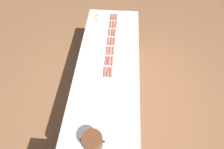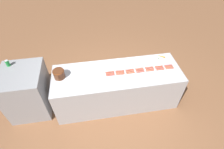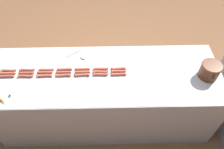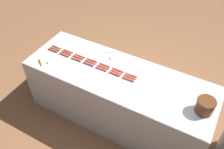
# 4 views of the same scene
# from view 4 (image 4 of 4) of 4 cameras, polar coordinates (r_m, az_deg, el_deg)

# --- Properties ---
(ground_plane) EXTENTS (20.00, 20.00, 0.00)m
(ground_plane) POSITION_cam_4_polar(r_m,az_deg,el_deg) (3.80, 1.35, -9.39)
(ground_plane) COLOR brown
(griddle_counter) EXTENTS (0.86, 2.49, 0.85)m
(griddle_counter) POSITION_cam_4_polar(r_m,az_deg,el_deg) (3.47, 1.47, -5.14)
(griddle_counter) COLOR #ADAFB5
(griddle_counter) RESTS_ON ground_plane
(hot_dog_0) EXTENTS (0.04, 0.17, 0.03)m
(hot_dog_0) POSITION_cam_4_polar(r_m,az_deg,el_deg) (3.65, -12.54, 6.12)
(hot_dog_0) COLOR #B35D46
(hot_dog_0) RESTS_ON griddle_counter
(hot_dog_1) EXTENTS (0.04, 0.17, 0.03)m
(hot_dog_1) POSITION_cam_4_polar(r_m,az_deg,el_deg) (3.55, -10.03, 5.26)
(hot_dog_1) COLOR #B35440
(hot_dog_1) RESTS_ON griddle_counter
(hot_dog_2) EXTENTS (0.03, 0.17, 0.03)m
(hot_dog_2) POSITION_cam_4_polar(r_m,az_deg,el_deg) (3.44, -7.29, 4.23)
(hot_dog_2) COLOR #B45D44
(hot_dog_2) RESTS_ON griddle_counter
(hot_dog_3) EXTENTS (0.03, 0.17, 0.03)m
(hot_dog_3) POSITION_cam_4_polar(r_m,az_deg,el_deg) (3.35, -4.53, 3.24)
(hot_dog_3) COLOR #B85445
(hot_dog_3) RESTS_ON griddle_counter
(hot_dog_4) EXTENTS (0.03, 0.17, 0.03)m
(hot_dog_4) POSITION_cam_4_polar(r_m,az_deg,el_deg) (3.27, -1.69, 2.19)
(hot_dog_4) COLOR #BE5B3E
(hot_dog_4) RESTS_ON griddle_counter
(hot_dog_5) EXTENTS (0.03, 0.17, 0.03)m
(hot_dog_5) POSITION_cam_4_polar(r_m,az_deg,el_deg) (3.20, 1.36, 1.04)
(hot_dog_5) COLOR #BC5A41
(hot_dog_5) RESTS_ON griddle_counter
(hot_dog_6) EXTENTS (0.04, 0.17, 0.03)m
(hot_dog_6) POSITION_cam_4_polar(r_m,az_deg,el_deg) (3.14, 4.43, -0.16)
(hot_dog_6) COLOR #BE5143
(hot_dog_6) RESTS_ON griddle_counter
(hot_dog_7) EXTENTS (0.03, 0.17, 0.03)m
(hot_dog_7) POSITION_cam_4_polar(r_m,az_deg,el_deg) (3.63, -12.88, 5.75)
(hot_dog_7) COLOR #B45E41
(hot_dog_7) RESTS_ON griddle_counter
(hot_dog_8) EXTENTS (0.03, 0.17, 0.03)m
(hot_dog_8) POSITION_cam_4_polar(r_m,az_deg,el_deg) (3.52, -10.42, 4.85)
(hot_dog_8) COLOR #B75144
(hot_dog_8) RESTS_ON griddle_counter
(hot_dog_9) EXTENTS (0.03, 0.17, 0.03)m
(hot_dog_9) POSITION_cam_4_polar(r_m,az_deg,el_deg) (3.42, -7.78, 3.91)
(hot_dog_9) COLOR #B55441
(hot_dog_9) RESTS_ON griddle_counter
(hot_dog_10) EXTENTS (0.03, 0.17, 0.03)m
(hot_dog_10) POSITION_cam_4_polar(r_m,az_deg,el_deg) (3.33, -4.99, 2.85)
(hot_dog_10) COLOR #B35241
(hot_dog_10) RESTS_ON griddle_counter
(hot_dog_11) EXTENTS (0.03, 0.17, 0.03)m
(hot_dog_11) POSITION_cam_4_polar(r_m,az_deg,el_deg) (3.24, -2.03, 1.72)
(hot_dog_11) COLOR #B95C44
(hot_dog_11) RESTS_ON griddle_counter
(hot_dog_12) EXTENTS (0.04, 0.17, 0.03)m
(hot_dog_12) POSITION_cam_4_polar(r_m,az_deg,el_deg) (3.17, 0.95, 0.57)
(hot_dog_12) COLOR #B2573D
(hot_dog_12) RESTS_ON griddle_counter
(hot_dog_13) EXTENTS (0.03, 0.17, 0.03)m
(hot_dog_13) POSITION_cam_4_polar(r_m,az_deg,el_deg) (3.11, 4.09, -0.58)
(hot_dog_13) COLOR #B2533F
(hot_dog_13) RESTS_ON griddle_counter
(hot_dog_14) EXTENTS (0.03, 0.17, 0.03)m
(hot_dog_14) POSITION_cam_4_polar(r_m,az_deg,el_deg) (3.61, -13.33, 5.41)
(hot_dog_14) COLOR #B14F47
(hot_dog_14) RESTS_ON griddle_counter
(hot_dog_15) EXTENTS (0.04, 0.17, 0.03)m
(hot_dog_15) POSITION_cam_4_polar(r_m,az_deg,el_deg) (3.50, -10.83, 4.46)
(hot_dog_15) COLOR #B3573F
(hot_dog_15) RESTS_ON griddle_counter
(hot_dog_16) EXTENTS (0.04, 0.17, 0.03)m
(hot_dog_16) POSITION_cam_4_polar(r_m,az_deg,el_deg) (3.39, -8.19, 3.47)
(hot_dog_16) COLOR #BB5542
(hot_dog_16) RESTS_ON griddle_counter
(hot_dog_17) EXTENTS (0.04, 0.17, 0.03)m
(hot_dog_17) POSITION_cam_4_polar(r_m,az_deg,el_deg) (3.30, -5.37, 2.42)
(hot_dog_17) COLOR #B05A45
(hot_dog_17) RESTS_ON griddle_counter
(hot_dog_18) EXTENTS (0.04, 0.17, 0.03)m
(hot_dog_18) POSITION_cam_4_polar(r_m,az_deg,el_deg) (3.22, -2.45, 1.32)
(hot_dog_18) COLOR #BB5746
(hot_dog_18) RESTS_ON griddle_counter
(hot_dog_19) EXTENTS (0.04, 0.17, 0.03)m
(hot_dog_19) POSITION_cam_4_polar(r_m,az_deg,el_deg) (3.15, 0.62, 0.18)
(hot_dog_19) COLOR #BD5241
(hot_dog_19) RESTS_ON griddle_counter
(hot_dog_20) EXTENTS (0.04, 0.17, 0.03)m
(hot_dog_20) POSITION_cam_4_polar(r_m,az_deg,el_deg) (3.09, 3.73, -1.05)
(hot_dog_20) COLOR #B9523E
(hot_dog_20) RESTS_ON griddle_counter
(bean_pot) EXTENTS (0.26, 0.21, 0.17)m
(bean_pot) POSITION_cam_4_polar(r_m,az_deg,el_deg) (2.88, 20.56, -6.61)
(bean_pot) COLOR #562D19
(bean_pot) RESTS_ON griddle_counter
(serving_spoon) EXTENTS (0.19, 0.24, 0.02)m
(serving_spoon) POSITION_cam_4_polar(r_m,az_deg,el_deg) (3.43, -0.52, 4.30)
(serving_spoon) COLOR #B7B7BC
(serving_spoon) RESTS_ON griddle_counter
(carrot) EXTENTS (0.13, 0.16, 0.03)m
(carrot) POSITION_cam_4_polar(r_m,az_deg,el_deg) (3.43, -15.86, 2.52)
(carrot) COLOR orange
(carrot) RESTS_ON griddle_counter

